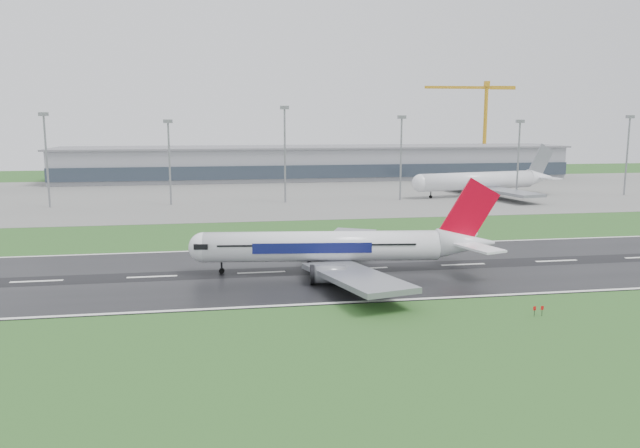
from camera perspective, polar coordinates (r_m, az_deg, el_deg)
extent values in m
plane|color=#234F1D|center=(127.80, 12.88, -3.65)|extent=(520.00, 520.00, 0.00)
cube|color=black|center=(127.79, 12.88, -3.63)|extent=(400.00, 45.00, 0.10)
cube|color=slate|center=(246.40, 1.87, 2.85)|extent=(400.00, 130.00, 0.08)
cube|color=gray|center=(304.55, -0.33, 5.53)|extent=(240.00, 36.00, 15.00)
cylinder|color=gray|center=(222.18, -23.59, 5.16)|extent=(0.64, 0.64, 29.58)
cylinder|color=gray|center=(216.10, -13.52, 5.28)|extent=(0.64, 0.64, 27.30)
cylinder|color=gray|center=(216.66, -3.21, 6.15)|extent=(0.64, 0.64, 31.90)
cylinder|color=gray|center=(224.98, 7.37, 5.80)|extent=(0.64, 0.64, 28.73)
cylinder|color=gray|center=(241.60, 17.57, 5.52)|extent=(0.64, 0.64, 27.25)
cylinder|color=gray|center=(264.26, 26.13, 5.47)|extent=(0.64, 0.64, 28.89)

